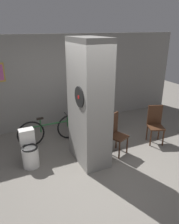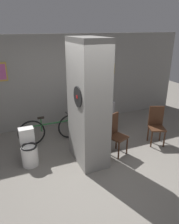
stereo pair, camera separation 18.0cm
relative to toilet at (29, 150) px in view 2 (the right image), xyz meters
The scene contains 10 objects.
ground_plane 1.56m from the toilet, 33.22° to the right, with size 14.00×14.00×0.00m, color slate.
wall_back 2.40m from the toilet, 54.51° to the left, with size 8.00×0.09×2.60m.
pillar_center 1.60m from the toilet, 15.22° to the right, with size 0.61×1.01×2.60m.
counter_shelf 1.98m from the toilet, 23.07° to the left, with size 1.11×0.44×0.90m.
toilet is the anchor object (origin of this frame).
chair_near_pillar 1.94m from the toilet, 10.13° to the right, with size 0.48×0.48×0.95m.
chair_by_doorway 3.10m from the toilet, ahead, with size 0.48×0.48×0.95m.
bicycle 1.03m from the toilet, 48.02° to the left, with size 1.67×0.42×0.72m.
bottle_tall 2.17m from the toilet, 24.01° to the left, with size 0.07×0.07×0.31m.
bottle_short 2.01m from the toilet, 22.05° to the left, with size 0.08×0.08×0.22m.
Camera 2 is at (-1.68, -3.36, 2.78)m, focal length 35.00 mm.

